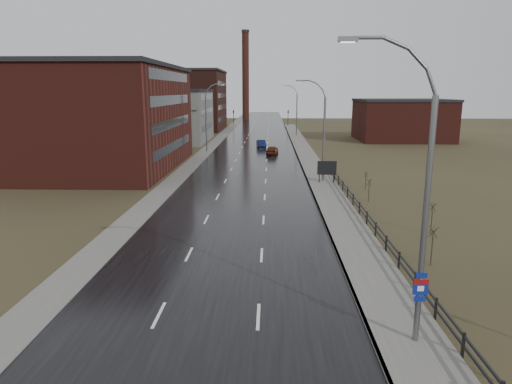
# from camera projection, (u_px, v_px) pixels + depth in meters

# --- Properties ---
(ground) EXTENTS (320.00, 320.00, 0.00)m
(ground) POSITION_uv_depth(u_px,v_px,m) (194.00, 369.00, 17.06)
(ground) COLOR #2D2819
(ground) RESTS_ON ground
(road) EXTENTS (14.00, 300.00, 0.06)m
(road) POSITION_uv_depth(u_px,v_px,m) (253.00, 153.00, 75.60)
(road) COLOR black
(road) RESTS_ON ground
(sidewalk_right) EXTENTS (3.20, 180.00, 0.18)m
(sidewalk_right) POSITION_uv_depth(u_px,v_px,m) (322.00, 183.00, 50.93)
(sidewalk_right) COLOR #595651
(sidewalk_right) RESTS_ON ground
(curb_right) EXTENTS (0.16, 180.00, 0.18)m
(curb_right) POSITION_uv_depth(u_px,v_px,m) (308.00, 183.00, 50.98)
(curb_right) COLOR slate
(curb_right) RESTS_ON ground
(sidewalk_left) EXTENTS (2.40, 260.00, 0.12)m
(sidewalk_left) POSITION_uv_depth(u_px,v_px,m) (204.00, 153.00, 75.84)
(sidewalk_left) COLOR #595651
(sidewalk_left) RESTS_ON ground
(warehouse_near) EXTENTS (22.44, 28.56, 13.50)m
(warehouse_near) POSITION_uv_depth(u_px,v_px,m) (90.00, 117.00, 60.13)
(warehouse_near) COLOR #471914
(warehouse_near) RESTS_ON ground
(warehouse_mid) EXTENTS (16.32, 20.40, 10.50)m
(warehouse_mid) POSITION_uv_depth(u_px,v_px,m) (168.00, 115.00, 92.57)
(warehouse_mid) COLOR slate
(warehouse_mid) RESTS_ON ground
(warehouse_far) EXTENTS (26.52, 24.48, 15.50)m
(warehouse_far) POSITION_uv_depth(u_px,v_px,m) (174.00, 100.00, 121.44)
(warehouse_far) COLOR #331611
(warehouse_far) RESTS_ON ground
(building_right) EXTENTS (18.36, 16.32, 8.50)m
(building_right) POSITION_uv_depth(u_px,v_px,m) (402.00, 120.00, 95.23)
(building_right) COLOR #471914
(building_right) RESTS_ON ground
(smokestack) EXTENTS (2.70, 2.70, 30.70)m
(smokestack) POSITION_uv_depth(u_px,v_px,m) (246.00, 75.00, 160.23)
(smokestack) COLOR #331611
(smokestack) RESTS_ON ground
(streetlight_main) EXTENTS (3.91, 0.29, 12.11)m
(streetlight_main) POSITION_uv_depth(u_px,v_px,m) (418.00, 201.00, 17.44)
(streetlight_main) COLOR slate
(streetlight_main) RESTS_ON ground
(streetlight_right_mid) EXTENTS (3.36, 0.28, 11.35)m
(streetlight_right_mid) POSITION_uv_depth(u_px,v_px,m) (322.00, 131.00, 50.66)
(streetlight_right_mid) COLOR slate
(streetlight_right_mid) RESTS_ON ground
(streetlight_left) EXTENTS (3.36, 0.28, 11.35)m
(streetlight_left) POSITION_uv_depth(u_px,v_px,m) (208.00, 117.00, 76.52)
(streetlight_left) COLOR slate
(streetlight_left) RESTS_ON ground
(streetlight_right_far) EXTENTS (3.36, 0.28, 11.35)m
(streetlight_right_far) POSITION_uv_depth(u_px,v_px,m) (295.00, 110.00, 103.35)
(streetlight_right_far) COLOR slate
(streetlight_right_far) RESTS_ON ground
(guardrail) EXTENTS (0.10, 53.05, 1.10)m
(guardrail) POSITION_uv_depth(u_px,v_px,m) (369.00, 219.00, 34.46)
(guardrail) COLOR black
(guardrail) RESTS_ON ground
(shrub_c) EXTENTS (0.57, 0.60, 2.40)m
(shrub_c) POSITION_uv_depth(u_px,v_px,m) (432.00, 245.00, 26.94)
(shrub_c) COLOR #382D23
(shrub_c) RESTS_ON ground
(shrub_d) EXTENTS (0.55, 0.58, 2.34)m
(shrub_d) POSITION_uv_depth(u_px,v_px,m) (432.00, 217.00, 32.91)
(shrub_d) COLOR #382D23
(shrub_d) RESTS_ON ground
(shrub_e) EXTENTS (0.52, 0.55, 2.20)m
(shrub_e) POSITION_uv_depth(u_px,v_px,m) (369.00, 189.00, 42.52)
(shrub_e) COLOR #382D23
(shrub_e) RESTS_ON ground
(shrub_f) EXTENTS (0.45, 0.47, 1.88)m
(shrub_f) POSITION_uv_depth(u_px,v_px,m) (366.00, 180.00, 47.91)
(shrub_f) COLOR #382D23
(shrub_f) RESTS_ON ground
(billboard) EXTENTS (2.12, 0.17, 2.59)m
(billboard) POSITION_uv_depth(u_px,v_px,m) (327.00, 169.00, 50.48)
(billboard) COLOR black
(billboard) RESTS_ON ground
(traffic_light_left) EXTENTS (0.58, 2.73, 5.30)m
(traffic_light_left) POSITION_uv_depth(u_px,v_px,m) (233.00, 110.00, 133.39)
(traffic_light_left) COLOR black
(traffic_light_left) RESTS_ON ground
(traffic_light_right) EXTENTS (0.58, 2.73, 5.30)m
(traffic_light_right) POSITION_uv_depth(u_px,v_px,m) (288.00, 110.00, 132.90)
(traffic_light_right) COLOR black
(traffic_light_right) RESTS_ON ground
(car_near) EXTENTS (1.97, 4.36, 1.39)m
(car_near) POSITION_uv_depth(u_px,v_px,m) (261.00, 144.00, 82.64)
(car_near) COLOR #0B1139
(car_near) RESTS_ON ground
(car_far) EXTENTS (2.18, 4.43, 1.45)m
(car_far) POSITION_uv_depth(u_px,v_px,m) (272.00, 150.00, 73.86)
(car_far) COLOR #551D0E
(car_far) RESTS_ON ground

